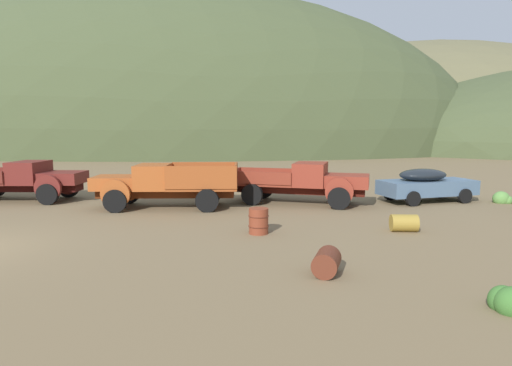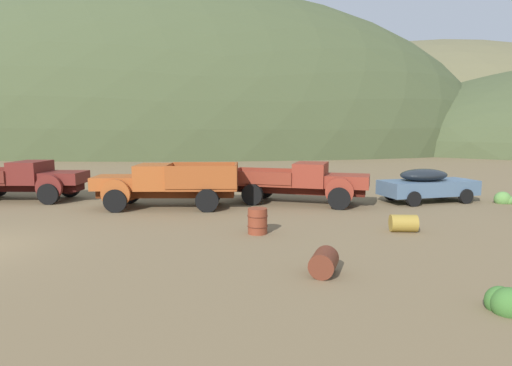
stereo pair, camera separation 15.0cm
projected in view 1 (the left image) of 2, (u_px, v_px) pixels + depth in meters
name	position (u px, v px, depth m)	size (l,w,h in m)	color
hill_center	(152.00, 149.00, 69.64)	(103.11, 51.58, 49.56)	#424C2D
hill_far_right	(419.00, 144.00, 94.00)	(89.39, 73.90, 41.89)	brown
truck_oxblood	(28.00, 180.00, 20.39)	(6.16, 2.55, 1.89)	black
truck_oxide_orange	(157.00, 185.00, 18.60)	(6.28, 2.71, 1.91)	#51220D
truck_rust_red	(308.00, 182.00, 19.56)	(6.57, 3.41, 1.89)	#42140D
car_chalk_blue	(430.00, 184.00, 20.21)	(5.00, 3.07, 1.57)	slate
oil_drum_foreground	(259.00, 221.00, 14.08)	(0.68, 0.68, 0.85)	brown
oil_drum_by_truck	(327.00, 262.00, 10.15)	(0.81, 0.99, 0.60)	#5B2819
oil_drum_tipped	(404.00, 223.00, 14.39)	(0.87, 0.59, 0.58)	olive
bush_lone_scrub	(191.00, 192.00, 21.79)	(1.17, 0.98, 0.84)	#5B8E42
bush_near_barrel	(509.00, 302.00, 8.14)	(0.69, 0.73, 0.64)	#3D702D
bush_between_trucks	(503.00, 199.00, 19.90)	(0.86, 0.67, 0.70)	#5B8E42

